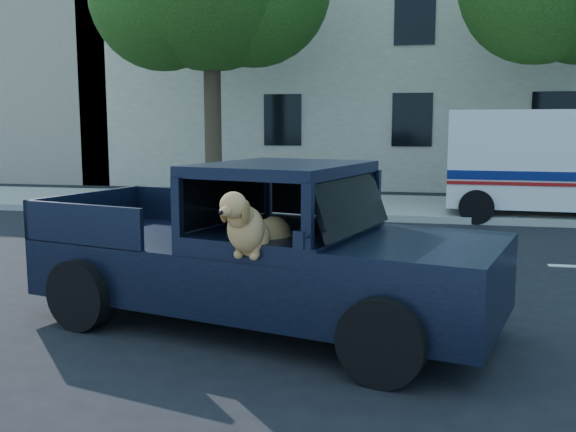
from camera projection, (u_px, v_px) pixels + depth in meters
The scene contains 7 objects.
ground at pixel (288, 321), 6.77m from camera, with size 120.00×120.00×0.00m, color black.
far_sidewalk at pixel (365, 206), 15.68m from camera, with size 60.00×4.00×0.15m, color gray.
lane_stripes at pixel (464, 262), 9.66m from camera, with size 21.60×0.14×0.01m, color silver, non-canonical shape.
building_main at pixel (476, 51), 21.51m from camera, with size 26.00×6.00×9.00m, color beige.
building_left at pixel (2, 75), 25.25m from camera, with size 12.00×6.00×8.00m, color tan.
pickup_truck at pixel (255, 271), 6.55m from camera, with size 5.00×2.99×1.68m.
mail_truck at pixel (545, 173), 13.79m from camera, with size 4.39×2.37×2.36m.
Camera 1 is at (1.35, -6.41, 2.06)m, focal length 40.00 mm.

